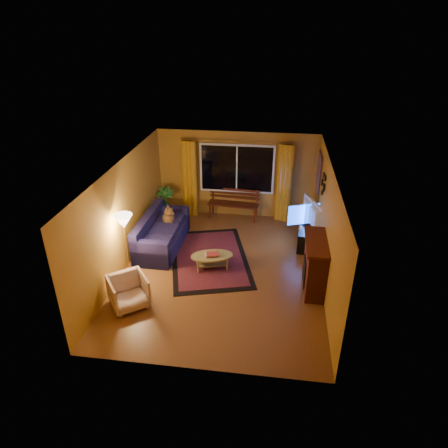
# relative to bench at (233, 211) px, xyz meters

# --- Properties ---
(floor) EXTENTS (4.50, 6.00, 0.02)m
(floor) POSITION_rel_bench_xyz_m (0.06, -2.75, -0.23)
(floor) COLOR brown
(floor) RESTS_ON ground
(ceiling) EXTENTS (4.50, 6.00, 0.02)m
(ceiling) POSITION_rel_bench_xyz_m (0.06, -2.75, 2.29)
(ceiling) COLOR white
(ceiling) RESTS_ON ground
(wall_back) EXTENTS (4.50, 0.02, 2.50)m
(wall_back) POSITION_rel_bench_xyz_m (0.06, 0.26, 1.03)
(wall_back) COLOR #BD832C
(wall_back) RESTS_ON ground
(wall_left) EXTENTS (0.02, 6.00, 2.50)m
(wall_left) POSITION_rel_bench_xyz_m (-2.20, -2.75, 1.03)
(wall_left) COLOR #BD832C
(wall_left) RESTS_ON ground
(wall_right) EXTENTS (0.02, 6.00, 2.50)m
(wall_right) POSITION_rel_bench_xyz_m (2.32, -2.75, 1.03)
(wall_right) COLOR #BD832C
(wall_right) RESTS_ON ground
(window) EXTENTS (2.00, 0.02, 1.30)m
(window) POSITION_rel_bench_xyz_m (0.06, 0.19, 1.23)
(window) COLOR black
(window) RESTS_ON wall_back
(curtain_rod) EXTENTS (3.20, 0.03, 0.03)m
(curtain_rod) POSITION_rel_bench_xyz_m (0.06, 0.15, 2.03)
(curtain_rod) COLOR #BF8C3F
(curtain_rod) RESTS_ON wall_back
(curtain_left) EXTENTS (0.36, 0.36, 2.24)m
(curtain_left) POSITION_rel_bench_xyz_m (-1.29, 0.13, 0.90)
(curtain_left) COLOR orange
(curtain_left) RESTS_ON ground
(curtain_right) EXTENTS (0.36, 0.36, 2.24)m
(curtain_right) POSITION_rel_bench_xyz_m (1.41, 0.13, 0.90)
(curtain_right) COLOR orange
(curtain_right) RESTS_ON ground
(bench) EXTENTS (1.50, 0.57, 0.44)m
(bench) POSITION_rel_bench_xyz_m (0.00, 0.00, 0.00)
(bench) COLOR #43180A
(bench) RESTS_ON ground
(potted_plant) EXTENTS (0.60, 0.60, 0.99)m
(potted_plant) POSITION_rel_bench_xyz_m (-1.93, -0.37, 0.27)
(potted_plant) COLOR #235B1E
(potted_plant) RESTS_ON ground
(sofa) EXTENTS (0.95, 2.15, 0.86)m
(sofa) POSITION_rel_bench_xyz_m (-1.60, -1.89, 0.21)
(sofa) COLOR #1C1746
(sofa) RESTS_ON ground
(dog) EXTENTS (0.46, 0.54, 0.49)m
(dog) POSITION_rel_bench_xyz_m (-1.55, -1.41, 0.45)
(dog) COLOR brown
(dog) RESTS_ON sofa
(armchair) EXTENTS (0.97, 0.96, 0.73)m
(armchair) POSITION_rel_bench_xyz_m (-1.63, -4.28, 0.15)
(armchair) COLOR beige
(armchair) RESTS_ON ground
(floor_lamp) EXTENTS (0.33, 0.33, 1.61)m
(floor_lamp) POSITION_rel_bench_xyz_m (-1.94, -3.38, 0.58)
(floor_lamp) COLOR #BF8C3F
(floor_lamp) RESTS_ON ground
(rug) EXTENTS (2.50, 3.23, 0.02)m
(rug) POSITION_rel_bench_xyz_m (-0.32, -2.29, -0.21)
(rug) COLOR maroon
(rug) RESTS_ON ground
(coffee_table) EXTENTS (1.19, 1.19, 0.35)m
(coffee_table) POSITION_rel_bench_xyz_m (-0.19, -2.71, -0.04)
(coffee_table) COLOR #938A53
(coffee_table) RESTS_ON ground
(tv_console) EXTENTS (0.54, 1.26, 0.51)m
(tv_console) POSITION_rel_bench_xyz_m (2.06, -1.23, 0.04)
(tv_console) COLOR black
(tv_console) RESTS_ON ground
(television) EXTENTS (0.56, 1.13, 0.67)m
(television) POSITION_rel_bench_xyz_m (2.06, -1.23, 0.62)
(television) COLOR black
(television) RESTS_ON tv_console
(fireplace) EXTENTS (0.40, 1.20, 1.10)m
(fireplace) POSITION_rel_bench_xyz_m (2.11, -3.15, 0.33)
(fireplace) COLOR maroon
(fireplace) RESTS_ON ground
(mirror_cluster) EXTENTS (0.06, 0.60, 0.56)m
(mirror_cluster) POSITION_rel_bench_xyz_m (2.27, -1.45, 1.58)
(mirror_cluster) COLOR black
(mirror_cluster) RESTS_ON wall_right
(painting) EXTENTS (0.04, 0.76, 0.96)m
(painting) POSITION_rel_bench_xyz_m (2.28, -0.30, 1.43)
(painting) COLOR #D15D1E
(painting) RESTS_ON wall_right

